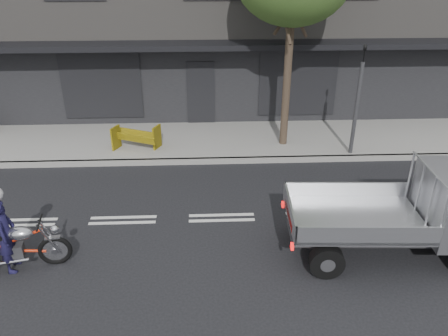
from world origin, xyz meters
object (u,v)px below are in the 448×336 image
Objects in this scene: flatbed_ute at (444,207)px; construction_barrier at (136,139)px; rider at (6,235)px; traffic_light_pole at (357,107)px; motorcycle at (17,246)px.

flatbed_ute is 8.90m from construction_barrier.
rider is at bearing -176.25° from flatbed_ute.
construction_barrier is at bearing 145.83° from flatbed_ute.
traffic_light_pole is 6.87m from construction_barrier.
construction_barrier is at bearing -27.33° from rider.
traffic_light_pole reaches higher than motorcycle.
traffic_light_pole reaches higher than flatbed_ute.
traffic_light_pole is 2.50× the size of construction_barrier.
flatbed_ute reaches higher than construction_barrier.
motorcycle is at bearing -149.02° from traffic_light_pole.
rider is 0.36× the size of flatbed_ute.
motorcycle reaches higher than construction_barrier.
flatbed_ute is at bearing -37.08° from construction_barrier.
flatbed_ute is at bearing -86.29° from traffic_light_pole.
traffic_light_pole reaches higher than construction_barrier.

